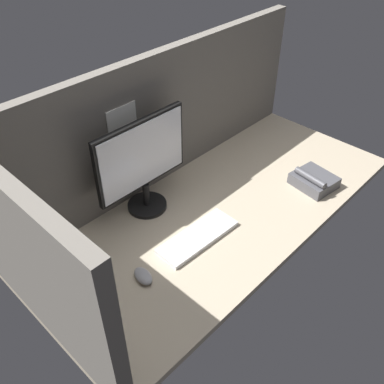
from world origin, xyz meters
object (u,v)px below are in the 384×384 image
Objects in this scene: monitor at (143,162)px; desk_phone at (314,180)px; keyboard at (198,237)px; mouse at (143,276)px; mug_steel at (75,257)px.

monitor reaches higher than desk_phone.
desk_phone is (65.74, -15.69, 2.19)cm from keyboard.
mouse is at bearing -132.98° from monitor.
keyboard is at bearing 166.57° from desk_phone.
monitor is at bearing 144.56° from desk_phone.
mouse is 0.45× the size of desk_phone.
desk_phone is at bearing -35.44° from monitor.
desk_phone reaches higher than mouse.
desk_phone is (109.92, -39.83, -2.18)cm from mug_steel.
mug_steel is at bearing 160.08° from desk_phone.
monitor reaches higher than keyboard.
keyboard is at bearing -28.64° from mug_steel.
mug_steel is at bearing 130.19° from mouse.
keyboard is 50.53cm from mug_steel.
keyboard is at bearing -88.34° from monitor.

